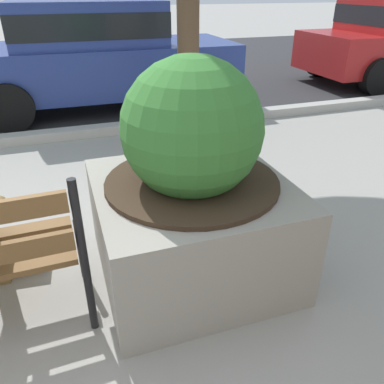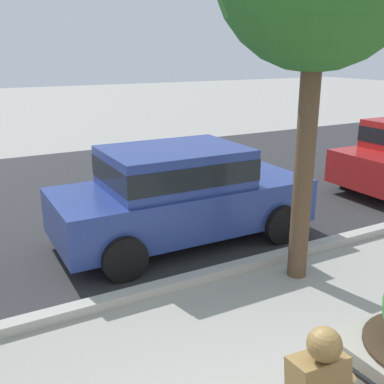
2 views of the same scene
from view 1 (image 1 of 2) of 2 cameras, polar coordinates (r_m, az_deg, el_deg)
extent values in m
cube|color=#2D2D30|center=(9.78, -24.00, 15.59)|extent=(60.00, 9.00, 0.01)
cube|color=#B2AFA8|center=(5.33, -26.21, 6.79)|extent=(60.00, 0.20, 0.12)
cylinder|color=black|center=(2.65, -16.08, -8.06)|extent=(0.04, 0.04, 0.45)
cylinder|color=black|center=(2.12, -15.55, -9.72)|extent=(0.04, 0.04, 0.95)
cube|color=black|center=(2.27, -16.83, -2.82)|extent=(0.05, 0.48, 0.03)
cube|color=olive|center=(2.98, -25.93, -10.20)|extent=(0.13, 0.25, 0.07)
cube|color=olive|center=(2.95, -23.53, -8.85)|extent=(0.29, 0.20, 0.16)
cube|color=gray|center=(2.56, 0.00, -5.34)|extent=(1.19, 1.19, 0.66)
cylinder|color=#38281C|center=(2.39, 0.00, 1.57)|extent=(1.07, 1.07, 0.03)
sphere|color=#387A33|center=(2.26, 0.00, 9.27)|extent=(0.83, 0.83, 0.83)
cylinder|color=brown|center=(4.76, -0.60, 25.78)|extent=(0.26, 0.26, 3.10)
cube|color=navy|center=(6.50, -13.13, 17.41)|extent=(4.12, 1.74, 0.70)
cube|color=navy|center=(6.41, -15.24, 22.92)|extent=(2.15, 1.59, 0.60)
cube|color=black|center=(6.41, -15.24, 22.92)|extent=(2.16, 1.60, 0.33)
cylinder|color=black|center=(7.62, -3.25, 17.32)|extent=(0.64, 0.23, 0.64)
cylinder|color=black|center=(6.03, 1.21, 14.47)|extent=(0.64, 0.23, 0.64)
cylinder|color=black|center=(7.39, -24.29, 14.66)|extent=(0.64, 0.23, 0.64)
cylinder|color=black|center=(5.74, -25.26, 11.15)|extent=(0.64, 0.23, 0.64)
cylinder|color=black|center=(9.12, 18.38, 17.82)|extent=(0.64, 0.23, 0.64)
cylinder|color=black|center=(7.83, 25.65, 15.03)|extent=(0.64, 0.23, 0.64)
camera|label=2|loc=(2.83, -115.02, 16.20)|focal=42.69mm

